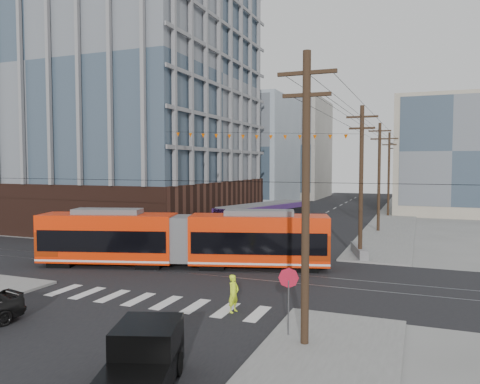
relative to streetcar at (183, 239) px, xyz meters
The scene contains 17 objects.
ground 5.42m from the streetcar, 62.93° to the right, with size 160.00×160.00×0.00m, color slate.
office_building 29.72m from the streetcar, 136.83° to the left, with size 30.00×25.00×28.60m, color #381E16.
bg_bldg_nw_near 50.20m from the streetcar, 107.19° to the left, with size 18.00×16.00×18.00m, color #8C99A5.
bg_bldg_ne_near 47.57m from the streetcar, 67.15° to the left, with size 14.00×14.00×16.00m, color gray.
bg_bldg_nw_far 68.95m from the streetcar, 99.82° to the left, with size 16.00×18.00×20.00m, color gray.
bg_bldg_ne_far 66.84m from the streetcar, 72.25° to the left, with size 16.00×16.00×14.00m, color #8C99A5.
utility_pole_near 15.53m from the streetcar, 44.24° to the right, with size 0.30×0.30×11.00m, color black.
utility_pole_far 52.72m from the streetcar, 78.13° to the left, with size 0.30×0.30×11.00m, color black.
streetcar is the anchor object (origin of this frame).
city_bus 13.74m from the streetcar, 85.31° to the left, with size 2.53×11.69×3.31m, color #321750, non-canonical shape.
pickup_truck 17.94m from the streetcar, 66.13° to the right, with size 1.93×5.41×1.84m, color black, non-canonical shape.
parked_car_silver 9.09m from the streetcar, 113.58° to the left, with size 1.72×4.94×1.63m, color #B7B7B7.
parked_car_white 14.65m from the streetcar, 103.39° to the left, with size 2.00×4.91×1.42m, color beige.
parked_car_grey 21.26m from the streetcar, 97.13° to the left, with size 2.04×4.43×1.23m, color slate.
pedestrian 10.27m from the streetcar, 48.49° to the right, with size 0.64×0.42×1.76m, color #DBFF24.
stop_sign 14.10m from the streetcar, 44.72° to the right, with size 0.80×0.80×2.64m, color #B7142C, non-canonical shape.
jersey_barrier 13.15m from the streetcar, 35.69° to the left, with size 0.93×4.15×0.83m, color slate.
Camera 1 is at (12.47, -22.93, 6.88)m, focal length 35.00 mm.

